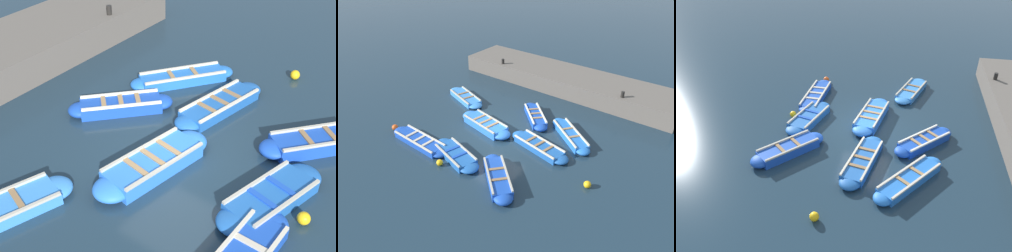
{
  "view_description": "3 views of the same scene",
  "coord_description": "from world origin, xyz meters",
  "views": [
    {
      "loc": [
        5.43,
        -7.96,
        7.73
      ],
      "look_at": [
        -0.66,
        0.47,
        0.44
      ],
      "focal_mm": 50.0,
      "sensor_mm": 36.0,
      "label": 1
    },
    {
      "loc": [
        11.15,
        9.44,
        9.44
      ],
      "look_at": [
        -0.54,
        0.32,
        0.37
      ],
      "focal_mm": 35.0,
      "sensor_mm": 36.0,
      "label": 2
    },
    {
      "loc": [
        -1.6,
        12.64,
        8.29
      ],
      "look_at": [
        0.91,
        0.41,
        0.27
      ],
      "focal_mm": 35.0,
      "sensor_mm": 36.0,
      "label": 3
    }
  ],
  "objects": [
    {
      "name": "ground_plane",
      "position": [
        0.0,
        0.0,
        0.0
      ],
      "size": [
        120.0,
        120.0,
        0.0
      ],
      "primitive_type": "plane",
      "color": "#1C303F"
    },
    {
      "name": "boat_tucked",
      "position": [
        -0.19,
        -0.82,
        0.2
      ],
      "size": [
        1.55,
        3.69,
        0.46
      ],
      "color": "blue",
      "rests_on": "ground"
    },
    {
      "name": "boat_centre",
      "position": [
        -2.65,
        0.8,
        0.19
      ],
      "size": [
        2.68,
        2.79,
        0.43
      ],
      "color": "#1947B7",
      "rests_on": "ground"
    },
    {
      "name": "boat_bow_out",
      "position": [
        2.82,
        2.49,
        0.2
      ],
      "size": [
        2.76,
        3.04,
        0.46
      ],
      "color": "#1947B7",
      "rests_on": "ground"
    },
    {
      "name": "boat_outer_left",
      "position": [
        3.03,
        -2.42,
        0.16
      ],
      "size": [
        0.97,
        3.87,
        0.38
      ],
      "color": "#1947B7",
      "rests_on": "ground"
    },
    {
      "name": "boat_stern_in",
      "position": [
        -1.97,
        -4.05,
        0.15
      ],
      "size": [
        1.87,
        3.48,
        0.36
      ],
      "color": "#3884E0",
      "rests_on": "ground"
    },
    {
      "name": "boat_mid_row",
      "position": [
        2.74,
        -0.15,
        0.16
      ],
      "size": [
        1.69,
        3.38,
        0.38
      ],
      "color": "#1E59AD",
      "rests_on": "ground"
    },
    {
      "name": "boat_inner_gap",
      "position": [
        -2.13,
        3.32,
        0.17
      ],
      "size": [
        2.68,
        3.27,
        0.39
      ],
      "color": "blue",
      "rests_on": "ground"
    },
    {
      "name": "boat_broadside",
      "position": [
        -0.27,
        2.59,
        0.16
      ],
      "size": [
        1.45,
        3.6,
        0.38
      ],
      "color": "#1E59AD",
      "rests_on": "ground"
    },
    {
      "name": "bollard_north",
      "position": [
        -6.18,
        -4.34,
        1.27
      ],
      "size": [
        0.2,
        0.2,
        0.35
      ],
      "primitive_type": "cylinder",
      "color": "black",
      "rests_on": "quay_wall"
    },
    {
      "name": "buoy_orange_near",
      "position": [
        3.6,
        -0.32,
        0.15
      ],
      "size": [
        0.3,
        0.3,
        0.3
      ],
      "primitive_type": "sphere",
      "color": "#EAB214",
      "rests_on": "ground"
    },
    {
      "name": "buoy_yellow_far",
      "position": [
        0.8,
        5.71,
        0.16
      ],
      "size": [
        0.31,
        0.31,
        0.31
      ],
      "primitive_type": "sphere",
      "color": "#EAB214",
      "rests_on": "ground"
    },
    {
      "name": "buoy_white_drifting",
      "position": [
        2.99,
        -4.52,
        0.16
      ],
      "size": [
        0.33,
        0.33,
        0.33
      ],
      "primitive_type": "sphere",
      "color": "#E05119",
      "rests_on": "ground"
    }
  ]
}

